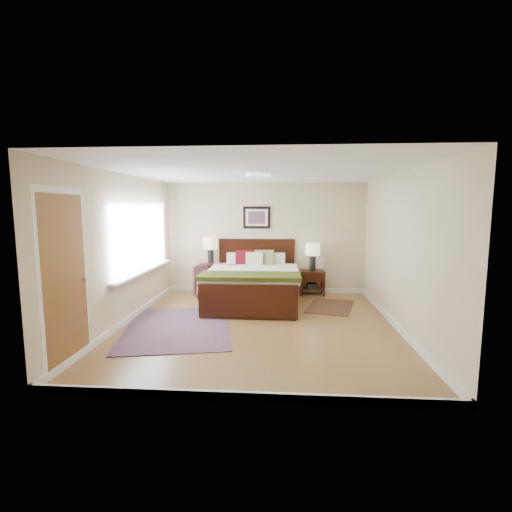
# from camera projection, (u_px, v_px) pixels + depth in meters

# --- Properties ---
(floor) EXTENTS (5.00, 5.00, 0.00)m
(floor) POSITION_uv_depth(u_px,v_px,m) (259.00, 325.00, 6.18)
(floor) COLOR brown
(floor) RESTS_ON ground
(back_wall) EXTENTS (4.50, 0.04, 2.50)m
(back_wall) POSITION_uv_depth(u_px,v_px,m) (266.00, 238.00, 8.49)
(back_wall) COLOR beige
(back_wall) RESTS_ON ground
(front_wall) EXTENTS (4.50, 0.04, 2.50)m
(front_wall) POSITION_uv_depth(u_px,v_px,m) (242.00, 279.00, 3.55)
(front_wall) COLOR beige
(front_wall) RESTS_ON ground
(left_wall) EXTENTS (0.04, 5.00, 2.50)m
(left_wall) POSITION_uv_depth(u_px,v_px,m) (124.00, 249.00, 6.18)
(left_wall) COLOR beige
(left_wall) RESTS_ON ground
(right_wall) EXTENTS (0.04, 5.00, 2.50)m
(right_wall) POSITION_uv_depth(u_px,v_px,m) (400.00, 251.00, 5.86)
(right_wall) COLOR beige
(right_wall) RESTS_ON ground
(ceiling) EXTENTS (4.50, 5.00, 0.02)m
(ceiling) POSITION_uv_depth(u_px,v_px,m) (259.00, 172.00, 5.86)
(ceiling) COLOR white
(ceiling) RESTS_ON back_wall
(window) EXTENTS (0.11, 2.72, 1.32)m
(window) POSITION_uv_depth(u_px,v_px,m) (143.00, 238.00, 6.85)
(window) COLOR silver
(window) RESTS_ON left_wall
(door) EXTENTS (0.06, 1.00, 2.18)m
(door) POSITION_uv_depth(u_px,v_px,m) (65.00, 280.00, 4.47)
(door) COLOR silver
(door) RESTS_ON ground
(ceil_fixture) EXTENTS (0.44, 0.44, 0.08)m
(ceil_fixture) POSITION_uv_depth(u_px,v_px,m) (259.00, 174.00, 5.87)
(ceil_fixture) COLOR white
(ceil_fixture) RESTS_ON ceiling
(bed) EXTENTS (1.85, 2.25, 1.21)m
(bed) POSITION_uv_depth(u_px,v_px,m) (253.00, 276.00, 7.50)
(bed) COLOR black
(bed) RESTS_ON ground
(wall_art) EXTENTS (0.62, 0.05, 0.50)m
(wall_art) POSITION_uv_depth(u_px,v_px,m) (257.00, 218.00, 8.42)
(wall_art) COLOR black
(wall_art) RESTS_ON back_wall
(nightstand_left) EXTENTS (0.56, 0.50, 0.66)m
(nightstand_left) POSITION_uv_depth(u_px,v_px,m) (211.00, 270.00, 8.42)
(nightstand_left) COLOR black
(nightstand_left) RESTS_ON ground
(nightstand_right) EXTENTS (0.55, 0.41, 0.54)m
(nightstand_right) POSITION_uv_depth(u_px,v_px,m) (312.00, 280.00, 8.29)
(nightstand_right) COLOR black
(nightstand_right) RESTS_ON ground
(lamp_left) EXTENTS (0.32, 0.32, 0.61)m
(lamp_left) POSITION_uv_depth(u_px,v_px,m) (210.00, 246.00, 8.38)
(lamp_left) COLOR black
(lamp_left) RESTS_ON nightstand_left
(lamp_right) EXTENTS (0.32, 0.32, 0.61)m
(lamp_right) POSITION_uv_depth(u_px,v_px,m) (313.00, 252.00, 8.23)
(lamp_right) COLOR black
(lamp_right) RESTS_ON nightstand_right
(armchair) EXTENTS (1.04, 1.06, 0.73)m
(armchair) POSITION_uv_depth(u_px,v_px,m) (218.00, 281.00, 7.97)
(armchair) COLOR brown
(armchair) RESTS_ON ground
(rug_persian) EXTENTS (2.06, 2.59, 0.01)m
(rug_persian) POSITION_uv_depth(u_px,v_px,m) (178.00, 327.00, 6.04)
(rug_persian) COLOR #110D45
(rug_persian) RESTS_ON ground
(rug_navy) EXTENTS (1.10, 1.38, 0.01)m
(rug_navy) POSITION_uv_depth(u_px,v_px,m) (330.00, 306.00, 7.30)
(rug_navy) COLOR black
(rug_navy) RESTS_ON ground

